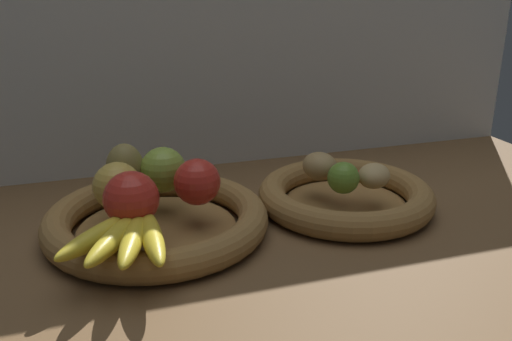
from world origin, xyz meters
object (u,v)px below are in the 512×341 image
fruit_bowl_left (157,220)px  apple_golden_left (117,187)px  apple_red_right (197,182)px  banana_bunch_front (127,234)px  potato_oblong (320,166)px  fruit_bowl_right (345,196)px  potato_small (374,176)px  apple_red_front (131,199)px  pear_brown (125,168)px  chili_pepper (354,174)px  apple_green_back (163,170)px  lime_near (343,178)px

fruit_bowl_left → apple_golden_left: apple_golden_left is taller
fruit_bowl_left → apple_red_right: size_ratio=4.81×
fruit_bowl_left → banana_bunch_front: size_ratio=1.93×
apple_golden_left → potato_oblong: size_ratio=1.11×
fruit_bowl_right → apple_red_right: apple_red_right is taller
apple_red_right → potato_oblong: 22.79cm
apple_red_right → potato_small: bearing=-4.2°
fruit_bowl_right → apple_red_front: bearing=-171.2°
fruit_bowl_left → pear_brown: pear_brown is taller
fruit_bowl_right → apple_red_right: 26.86cm
chili_pepper → apple_green_back: bearing=154.7°
potato_small → chili_pepper: (-1.45, 4.25, -0.94)cm
apple_red_front → apple_golden_left: (-1.45, 6.05, -0.30)cm
potato_oblong → apple_red_right: bearing=-169.8°
apple_green_back → potato_small: bearing=-14.9°
pear_brown → lime_near: (33.51, -11.11, -1.51)cm
apple_green_back → potato_oblong: bearing=-5.8°
banana_bunch_front → lime_near: 36.00cm
apple_golden_left → lime_near: apple_golden_left is taller
chili_pepper → banana_bunch_front: bearing=-179.4°
apple_red_right → potato_oblong: bearing=10.2°
apple_red_front → lime_near: 33.90cm
apple_red_right → lime_near: apple_red_right is taller
fruit_bowl_left → banana_bunch_front: bearing=-114.6°
apple_green_back → fruit_bowl_left: bearing=-111.3°
fruit_bowl_left → potato_small: size_ratio=5.70×
apple_red_right → pear_brown: size_ratio=0.88×
potato_small → fruit_bowl_right: bearing=135.0°
pear_brown → lime_near: bearing=-18.3°
fruit_bowl_left → banana_bunch_front: 13.41cm
fruit_bowl_left → fruit_bowl_right: same height
apple_green_back → banana_bunch_front: bearing=-113.6°
apple_red_front → potato_small: 39.94cm
apple_green_back → potato_small: size_ratio=1.22×
fruit_bowl_left → lime_near: (29.82, -4.02, 5.12)cm
apple_golden_left → apple_green_back: 9.28cm
potato_small → fruit_bowl_left: bearing=174.7°
fruit_bowl_right → apple_green_back: 31.45cm
apple_red_right → pear_brown: pear_brown is taller
fruit_bowl_left → apple_green_back: size_ratio=4.66×
fruit_bowl_right → pear_brown: pear_brown is taller
banana_bunch_front → potato_small: potato_small is taller
apple_golden_left → apple_green_back: size_ratio=0.98×
apple_green_back → chili_pepper: size_ratio=0.72×
apple_red_front → banana_bunch_front: 6.63cm
fruit_bowl_right → chili_pepper: size_ratio=2.89×
banana_bunch_front → potato_oblong: bearing=23.1°
fruit_bowl_right → banana_bunch_front: 39.79cm
lime_near → apple_red_front: bearing=-177.2°
fruit_bowl_right → apple_golden_left: (-37.96, 0.37, 6.16)cm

